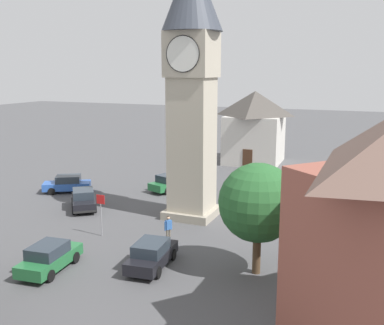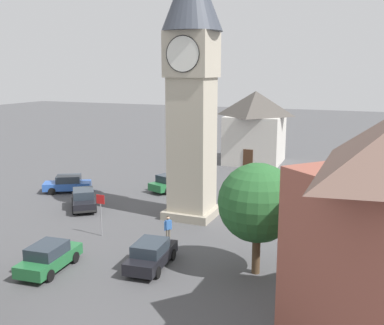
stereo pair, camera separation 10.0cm
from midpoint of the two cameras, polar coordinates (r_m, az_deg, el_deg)
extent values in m
plane|color=#4C4C4F|center=(34.46, -0.08, -6.71)|extent=(200.00, 200.00, 0.00)
cube|color=#A59C89|center=(34.37, -0.08, -6.24)|extent=(3.56, 3.56, 0.60)
cube|color=#B7AD99|center=(33.17, -0.09, 2.23)|extent=(2.85, 2.85, 9.65)
cube|color=#B7AD99|center=(32.76, -0.09, 13.34)|extent=(3.19, 3.19, 3.13)
cylinder|color=white|center=(34.26, 0.99, 13.25)|extent=(2.39, 0.04, 2.39)
torus|color=black|center=(34.27, 0.99, 13.25)|extent=(2.45, 0.06, 2.45)
cube|color=black|center=(34.31, 1.01, 13.69)|extent=(0.05, 0.02, 0.67)
cube|color=black|center=(34.17, 1.59, 13.25)|extent=(0.91, 0.02, 0.04)
cylinder|color=white|center=(31.27, -1.27, 13.42)|extent=(2.39, 0.04, 2.39)
torus|color=black|center=(31.26, -1.28, 13.42)|extent=(2.45, 0.06, 2.45)
cube|color=black|center=(37.06, -13.48, -4.77)|extent=(3.86, 4.28, 0.64)
cube|color=#28333D|center=(37.04, -13.53, -3.79)|extent=(2.52, 2.62, 0.64)
cylinder|color=black|center=(35.99, -12.10, -5.65)|extent=(0.57, 0.64, 0.64)
cylinder|color=black|center=(35.95, -14.66, -5.79)|extent=(0.57, 0.64, 0.64)
cylinder|color=black|center=(38.34, -12.33, -4.59)|extent=(0.57, 0.64, 0.64)
cylinder|color=black|center=(38.31, -14.72, -4.72)|extent=(0.57, 0.64, 0.64)
cube|color=black|center=(35.19, -13.34, -6.01)|extent=(1.39, 1.12, 0.16)
cube|color=#236B38|center=(41.49, -2.74, -2.73)|extent=(3.06, 4.44, 0.64)
cube|color=#28333D|center=(41.24, -2.90, -1.93)|extent=(2.21, 2.52, 0.64)
cylinder|color=black|center=(42.94, -2.28, -2.61)|extent=(0.44, 0.68, 0.64)
cylinder|color=black|center=(41.84, -0.76, -2.98)|extent=(0.44, 0.68, 0.64)
cylinder|color=black|center=(41.32, -4.74, -3.20)|extent=(0.44, 0.68, 0.64)
cylinder|color=black|center=(40.17, -3.22, -3.60)|extent=(0.44, 0.68, 0.64)
cube|color=black|center=(42.91, -0.78, -2.54)|extent=(1.60, 0.71, 0.16)
cube|color=#236B38|center=(26.61, -17.43, -11.54)|extent=(2.11, 4.25, 0.64)
cube|color=#28333D|center=(26.26, -17.70, -10.40)|extent=(1.76, 2.25, 0.64)
cylinder|color=black|center=(28.07, -17.35, -10.90)|extent=(0.28, 0.66, 0.64)
cylinder|color=black|center=(27.24, -14.51, -11.43)|extent=(0.28, 0.66, 0.64)
cylinder|color=black|center=(26.25, -20.41, -12.71)|extent=(0.28, 0.66, 0.64)
cylinder|color=black|center=(25.37, -17.45, -13.37)|extent=(0.28, 0.66, 0.64)
cube|color=black|center=(28.24, -15.09, -10.51)|extent=(1.67, 0.29, 0.16)
cube|color=black|center=(25.89, -5.13, -11.68)|extent=(2.11, 4.25, 0.64)
cube|color=#28333D|center=(25.53, -5.29, -10.53)|extent=(1.77, 2.25, 0.64)
cylinder|color=black|center=(27.33, -5.74, -11.03)|extent=(0.28, 0.66, 0.64)
cylinder|color=black|center=(26.79, -2.51, -11.45)|extent=(0.28, 0.66, 0.64)
cylinder|color=black|center=(25.26, -7.91, -13.03)|extent=(0.28, 0.66, 0.64)
cylinder|color=black|center=(24.69, -4.44, -13.56)|extent=(0.28, 0.66, 0.64)
cube|color=black|center=(27.71, -3.55, -10.55)|extent=(1.67, 0.29, 0.16)
cube|color=#2D5BB7|center=(42.44, -15.43, -2.81)|extent=(4.40, 3.52, 0.64)
cube|color=#28333D|center=(42.27, -15.27, -1.99)|extent=(2.60, 2.40, 0.64)
cylinder|color=black|center=(41.94, -17.22, -3.46)|extent=(0.66, 0.51, 0.64)
cylinder|color=black|center=(43.46, -16.87, -2.93)|extent=(0.66, 0.51, 0.64)
cylinder|color=black|center=(41.58, -13.88, -3.41)|extent=(0.66, 0.51, 0.64)
cylinder|color=black|center=(43.12, -13.64, -2.87)|extent=(0.66, 0.51, 0.64)
cube|color=black|center=(42.83, -18.09, -3.14)|extent=(0.93, 1.50, 0.16)
cylinder|color=#706656|center=(29.52, -2.92, -9.05)|extent=(0.13, 0.13, 0.82)
cylinder|color=#706656|center=(29.44, -3.22, -9.11)|extent=(0.13, 0.13, 0.82)
cube|color=#386BB7|center=(29.24, -3.08, -7.78)|extent=(0.38, 0.42, 0.60)
cylinder|color=#386BB7|center=(29.37, -2.69, -7.79)|extent=(0.09, 0.09, 0.60)
cylinder|color=#386BB7|center=(29.15, -3.48, -7.95)|extent=(0.09, 0.09, 0.60)
sphere|color=tan|center=(29.10, -3.09, -6.94)|extent=(0.22, 0.22, 0.22)
sphere|color=black|center=(29.10, -3.10, -6.90)|extent=(0.20, 0.20, 0.20)
cylinder|color=brown|center=(25.09, 7.97, -10.93)|extent=(0.44, 0.44, 2.47)
sphere|color=#28602D|center=(24.20, 8.15, -4.98)|extent=(4.20, 4.20, 4.20)
cube|color=beige|center=(54.22, 7.72, 2.91)|extent=(6.61, 6.89, 5.58)
pyramid|color=#47423D|center=(53.77, 7.84, 7.34)|extent=(6.94, 7.24, 2.83)
cube|color=#422819|center=(51.32, 6.89, 0.48)|extent=(1.10, 0.13, 2.10)
cube|color=#422819|center=(22.12, 19.40, -15.23)|extent=(0.78, 0.89, 2.10)
cylinder|color=gray|center=(30.76, -11.36, -7.05)|extent=(0.07, 0.07, 2.20)
cube|color=red|center=(30.35, -11.46, -4.54)|extent=(0.60, 0.04, 0.60)
camera|label=1|loc=(0.05, -90.09, -0.02)|focal=42.65mm
camera|label=2|loc=(0.05, 89.91, 0.02)|focal=42.65mm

